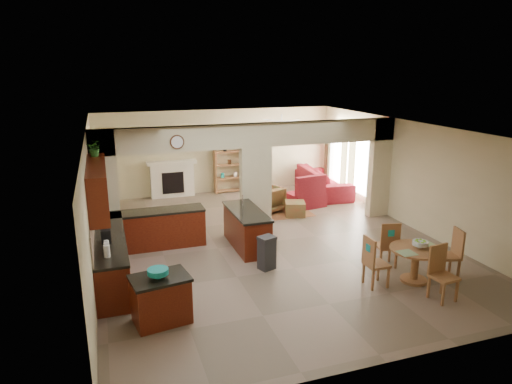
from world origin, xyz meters
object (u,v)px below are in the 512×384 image
object	(u,v)px
dining_table	(415,259)
sofa	(322,181)
kitchen_island	(161,299)
armchair	(267,199)

from	to	relation	value
dining_table	sofa	xyz separation A→B (m)	(1.27, 6.60, -0.06)
kitchen_island	armchair	xyz separation A→B (m)	(3.77, 5.15, -0.04)
armchair	sofa	bearing A→B (deg)	-175.22
sofa	armchair	xyz separation A→B (m)	(-2.49, -1.35, -0.04)
dining_table	armchair	xyz separation A→B (m)	(-1.22, 5.25, -0.10)
kitchen_island	sofa	world-z (taller)	sofa
kitchen_island	dining_table	distance (m)	4.99
kitchen_island	armchair	distance (m)	6.38
dining_table	armchair	bearing A→B (deg)	103.09
kitchen_island	armchair	size ratio (longest dim) A/B	1.26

